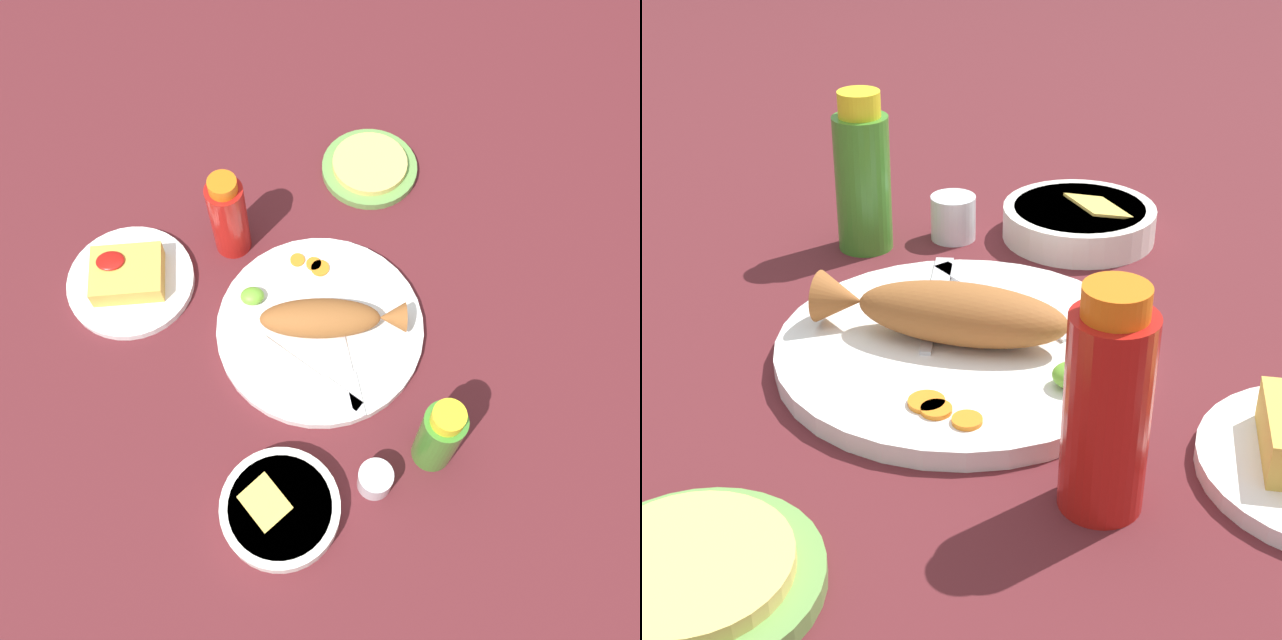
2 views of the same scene
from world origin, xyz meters
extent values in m
plane|color=#561E23|center=(0.00, 0.00, 0.00)|extent=(4.00, 4.00, 0.00)
cylinder|color=white|center=(0.00, 0.00, 0.01)|extent=(0.32, 0.32, 0.02)
ellipsoid|color=#935628|center=(0.00, 0.00, 0.04)|extent=(0.19, 0.08, 0.05)
cone|color=#935628|center=(-0.11, 0.01, 0.04)|extent=(0.04, 0.05, 0.05)
cube|color=silver|center=(-0.03, 0.03, 0.02)|extent=(0.02, 0.12, 0.00)
cube|color=silver|center=(-0.04, 0.12, 0.02)|extent=(0.02, 0.07, 0.00)
cube|color=silver|center=(0.05, 0.05, 0.02)|extent=(0.09, 0.09, 0.00)
cube|color=silver|center=(-0.02, 0.12, 0.02)|extent=(0.06, 0.06, 0.00)
cylinder|color=orange|center=(0.00, -0.11, 0.02)|extent=(0.02, 0.02, 0.00)
cylinder|color=orange|center=(-0.01, -0.10, 0.02)|extent=(0.03, 0.03, 0.00)
cylinder|color=orange|center=(0.03, -0.12, 0.02)|extent=(0.02, 0.02, 0.00)
ellipsoid|color=#6BB233|center=(0.10, -0.06, 0.03)|extent=(0.04, 0.03, 0.02)
cylinder|color=#B21914|center=(0.13, -0.17, 0.07)|extent=(0.06, 0.06, 0.15)
cylinder|color=orange|center=(0.13, -0.17, 0.16)|extent=(0.04, 0.04, 0.02)
cylinder|color=#3D8428|center=(-0.14, 0.21, 0.07)|extent=(0.06, 0.06, 0.14)
cylinder|color=yellow|center=(-0.14, 0.21, 0.16)|extent=(0.04, 0.04, 0.03)
cylinder|color=silver|center=(-0.05, 0.25, 0.02)|extent=(0.05, 0.05, 0.05)
cylinder|color=white|center=(-0.05, 0.25, 0.01)|extent=(0.04, 0.04, 0.02)
cylinder|color=white|center=(0.08, 0.28, 0.02)|extent=(0.17, 0.17, 0.04)
cylinder|color=olive|center=(0.08, 0.28, 0.03)|extent=(0.14, 0.14, 0.01)
cube|color=gold|center=(0.11, 0.28, 0.04)|extent=(0.10, 0.09, 0.02)
cylinder|color=#6B9E4C|center=(-0.12, -0.30, 0.01)|extent=(0.17, 0.17, 0.01)
cylinder|color=#E0C666|center=(-0.12, -0.30, 0.02)|extent=(0.13, 0.13, 0.01)
camera|label=1|loc=(0.04, 0.48, 1.02)|focal=40.00mm
camera|label=2|loc=(0.13, -0.72, 0.45)|focal=55.00mm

